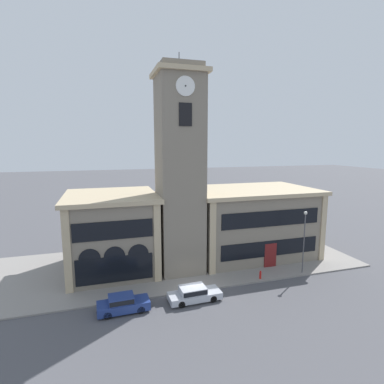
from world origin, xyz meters
TOP-DOWN VIEW (x-y plane):
  - ground_plane at (0.00, 0.00)m, footprint 300.00×300.00m
  - sidewalk_kerb at (0.00, 7.44)m, footprint 42.68×14.87m
  - clock_tower at (0.00, 5.36)m, footprint 5.29×5.29m
  - town_hall_left_wing at (-7.16, 7.93)m, footprint 9.84×10.50m
  - town_hall_right_wing at (9.97, 7.94)m, footprint 15.45×10.50m
  - parked_car_near at (-6.78, -1.44)m, footprint 4.38×1.87m
  - parked_car_mid at (-0.51, -1.44)m, footprint 4.83×1.98m
  - street_lamp at (12.48, 0.58)m, footprint 0.36×0.36m
  - fire_hydrant at (7.35, 0.57)m, footprint 0.22×0.22m

SIDE VIEW (x-z plane):
  - ground_plane at x=0.00m, z-range 0.00..0.00m
  - sidewalk_kerb at x=0.00m, z-range 0.00..0.15m
  - fire_hydrant at x=7.35m, z-range 0.13..1.00m
  - parked_car_mid at x=-0.51m, z-range 0.03..1.37m
  - parked_car_near at x=-6.78m, z-range 0.03..1.47m
  - town_hall_right_wing at x=9.97m, z-range 0.02..8.53m
  - town_hall_left_wing at x=-7.16m, z-range 0.03..8.64m
  - street_lamp at x=12.48m, z-range 1.11..7.95m
  - clock_tower at x=0.00m, z-range -0.56..22.59m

